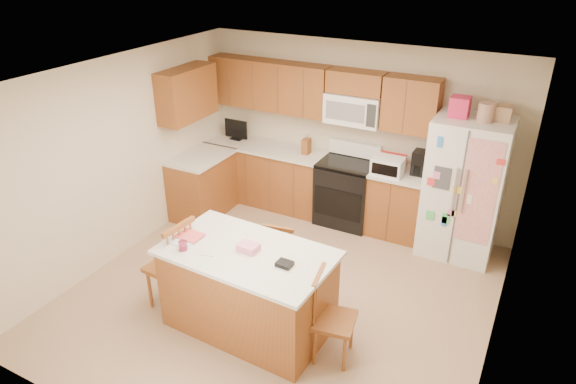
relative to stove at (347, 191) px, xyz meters
The scene contains 9 objects.
ground 1.99m from the stove, 90.00° to the right, with size 4.50×4.50×0.00m, color tan.
room_shell 2.16m from the stove, 90.00° to the right, with size 4.60×4.60×2.52m.
cabinetry 1.09m from the stove, behind, with size 3.36×1.56×2.15m.
stove is the anchor object (origin of this frame).
refrigerator 1.63m from the stove, ahead, with size 0.90×0.79×2.04m.
island 2.58m from the stove, 90.95° to the right, with size 1.74×1.07×1.02m.
windsor_chair_left 2.82m from the stove, 109.75° to the right, with size 0.49×0.50×1.08m.
windsor_chair_back 1.81m from the stove, 92.19° to the right, with size 0.43×0.42×0.87m.
windsor_chair_right 2.72m from the stove, 70.99° to the right, with size 0.45×0.47×0.94m.
Camera 1 is at (2.30, -4.21, 3.70)m, focal length 32.00 mm.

